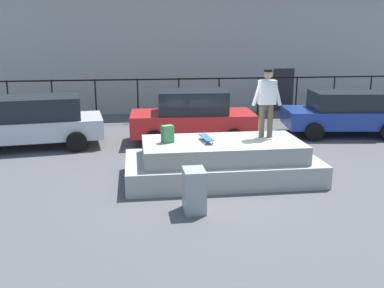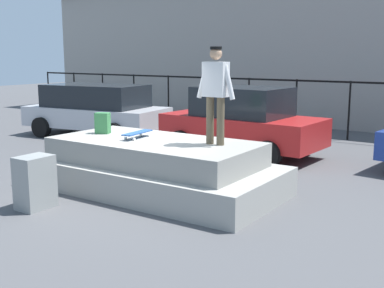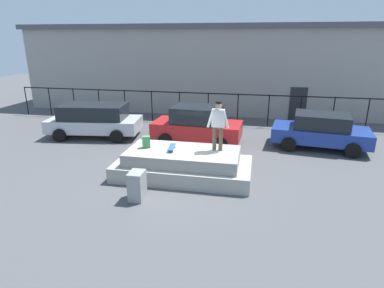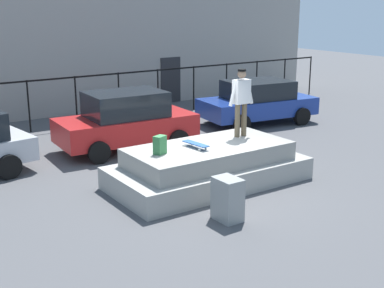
% 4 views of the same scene
% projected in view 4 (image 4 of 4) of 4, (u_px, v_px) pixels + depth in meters
% --- Properties ---
extents(ground_plane, '(60.00, 60.00, 0.00)m').
position_uv_depth(ground_plane, '(200.00, 186.00, 12.83)').
color(ground_plane, '#4C4C4F').
extents(concrete_ledge, '(4.86, 2.39, 0.99)m').
position_uv_depth(concrete_ledge, '(209.00, 166.00, 12.90)').
color(concrete_ledge, '#9E9B93').
rests_on(concrete_ledge, ground_plane).
extents(skateboarder, '(0.79, 0.24, 1.75)m').
position_uv_depth(skateboarder, '(241.00, 98.00, 13.34)').
color(skateboarder, brown).
rests_on(skateboarder, concrete_ledge).
extents(skateboard, '(0.29, 0.81, 0.12)m').
position_uv_depth(skateboard, '(196.00, 144.00, 12.49)').
color(skateboard, '#264C8C').
rests_on(skateboard, concrete_ledge).
extents(backpack, '(0.33, 0.29, 0.43)m').
position_uv_depth(backpack, '(160.00, 145.00, 11.97)').
color(backpack, '#33723F').
rests_on(backpack, concrete_ledge).
extents(car_red_sedan_mid, '(4.22, 2.28, 1.77)m').
position_uv_depth(car_red_sedan_mid, '(126.00, 121.00, 15.80)').
color(car_red_sedan_mid, '#B21E1E').
rests_on(car_red_sedan_mid, ground_plane).
extents(car_blue_sedan_far, '(4.41, 2.59, 1.59)m').
position_uv_depth(car_blue_sedan_far, '(257.00, 101.00, 19.19)').
color(car_blue_sedan_far, navy).
rests_on(car_blue_sedan_far, ground_plane).
extents(utility_box, '(0.45, 0.61, 0.91)m').
position_uv_depth(utility_box, '(228.00, 199.00, 10.74)').
color(utility_box, gray).
rests_on(utility_box, ground_plane).
extents(fence_row, '(24.06, 0.06, 1.81)m').
position_uv_depth(fence_row, '(76.00, 92.00, 18.69)').
color(fence_row, black).
rests_on(fence_row, ground_plane).
extents(warehouse_building, '(26.53, 9.42, 5.64)m').
position_uv_depth(warehouse_building, '(19.00, 37.00, 23.35)').
color(warehouse_building, gray).
rests_on(warehouse_building, ground_plane).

